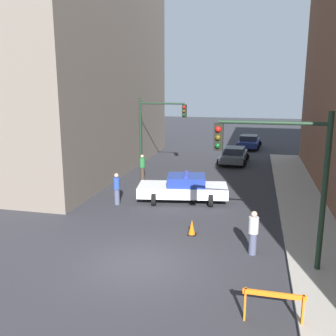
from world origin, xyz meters
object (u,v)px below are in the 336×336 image
Objects in this scene: parked_car_near at (234,155)px; traffic_cone at (192,228)px; parked_car_mid at (249,142)px; pedestrian_crossing at (117,188)px; police_car at (184,188)px; pedestrian_sidewalk at (253,232)px; traffic_light_near at (287,167)px; traffic_light_far at (155,123)px; pedestrian_corner at (142,167)px; barrier_mid at (274,302)px.

traffic_cone is (-0.78, -14.99, -0.36)m from parked_car_near.
parked_car_mid is 2.66× the size of pedestrian_crossing.
police_car is 3.53m from pedestrian_crossing.
pedestrian_sidewalk is at bearing -27.27° from traffic_cone.
pedestrian_sidewalk is at bearing 137.48° from traffic_light_near.
traffic_light_far is at bearing -115.48° from parked_car_mid.
pedestrian_corner is at bearing 127.67° from traffic_light_near.
police_car is at bearing -100.69° from pedestrian_corner.
police_car is at bearing -63.47° from traffic_light_far.
parked_car_mid is 2.76× the size of barrier_mid.
traffic_light_far is at bearing -142.68° from parked_car_near.
parked_car_mid is 2.66× the size of pedestrian_corner.
pedestrian_sidewalk is 2.53× the size of traffic_cone.
pedestrian_crossing is 1.00× the size of pedestrian_sidewalk.
pedestrian_crossing is 1.00× the size of pedestrian_corner.
pedestrian_sidewalk is 2.83m from traffic_cone.
pedestrian_sidewalk is 1.04× the size of barrier_mid.
police_car is 1.12× the size of parked_car_mid.
pedestrian_crossing is at bearing 146.36° from traffic_light_near.
parked_car_mid is at bearing 60.22° from traffic_light_far.
pedestrian_corner is 12.05m from pedestrian_sidewalk.
traffic_light_far is 7.09m from parked_car_near.
parked_car_near is 12.99m from pedestrian_crossing.
pedestrian_crossing is (-7.89, 5.25, -2.67)m from traffic_light_near.
traffic_light_near is 15.63m from traffic_light_far.
pedestrian_sidewalk is 4.11m from barrier_mid.
traffic_cone is (-1.78, -22.44, -0.36)m from parked_car_mid.
pedestrian_corner is 1.04× the size of barrier_mid.
traffic_light_near reaches higher than traffic_light_far.
traffic_light_far is at bearing -47.04° from pedestrian_crossing.
police_car is at bearing -98.01° from parked_car_near.
parked_car_near is at bearing 34.60° from traffic_light_far.
police_car is 10.71m from parked_car_near.
traffic_light_near is at bearing -104.72° from pedestrian_corner.
pedestrian_corner is 1.00× the size of pedestrian_sidewalk.
pedestrian_crossing reaches higher than parked_car_mid.
traffic_light_far is 3.13× the size of pedestrian_corner.
police_car is at bearing -115.38° from pedestrian_crossing.
traffic_light_near reaches higher than pedestrian_crossing.
parked_car_mid is at bearing 85.46° from traffic_cone.
police_car reaches higher than traffic_cone.
traffic_light_far reaches higher than pedestrian_corner.
parked_car_mid is 6.74× the size of traffic_cone.
pedestrian_sidewalk is (3.68, -5.74, 0.14)m from police_car.
pedestrian_corner reaches higher than barrier_mid.
parked_car_near is 2.64× the size of pedestrian_sidewalk.
traffic_light_near is at bearing -154.18° from police_car.
parked_car_mid is 23.73m from pedestrian_sidewalk.
parked_car_mid is 15.48m from pedestrian_corner.
traffic_cone is (4.72, -8.40, -0.54)m from pedestrian_corner.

